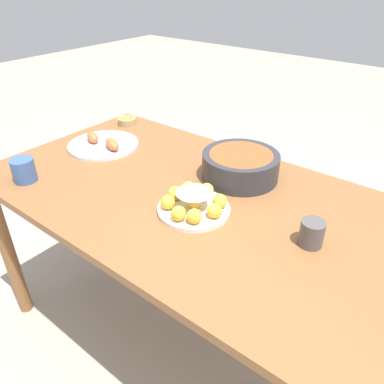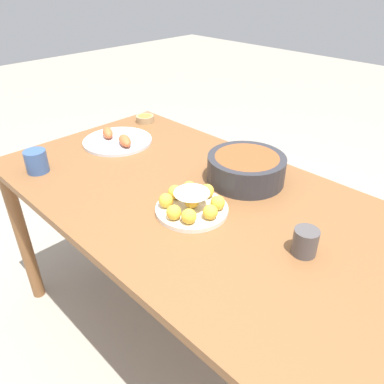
% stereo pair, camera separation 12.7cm
% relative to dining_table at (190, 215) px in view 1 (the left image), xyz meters
% --- Properties ---
extents(ground_plane, '(12.00, 12.00, 0.00)m').
position_rel_dining_table_xyz_m(ground_plane, '(0.00, 0.00, -0.68)').
color(ground_plane, '#9E9384').
extents(dining_table, '(1.57, 0.87, 0.77)m').
position_rel_dining_table_xyz_m(dining_table, '(0.00, 0.00, 0.00)').
color(dining_table, brown).
rests_on(dining_table, ground_plane).
extents(cake_plate, '(0.24, 0.24, 0.08)m').
position_rel_dining_table_xyz_m(cake_plate, '(0.08, -0.08, 0.12)').
color(cake_plate, silver).
rests_on(cake_plate, dining_table).
extents(serving_bowl, '(0.29, 0.29, 0.10)m').
position_rel_dining_table_xyz_m(serving_bowl, '(0.08, 0.21, 0.15)').
color(serving_bowl, '#2D2D33').
rests_on(serving_bowl, dining_table).
extents(sauce_bowl, '(0.09, 0.09, 0.03)m').
position_rel_dining_table_xyz_m(sauce_bowl, '(-0.67, 0.32, 0.11)').
color(sauce_bowl, tan).
rests_on(sauce_bowl, dining_table).
extents(seafood_platter, '(0.31, 0.31, 0.06)m').
position_rel_dining_table_xyz_m(seafood_platter, '(-0.55, 0.07, 0.11)').
color(seafood_platter, silver).
rests_on(seafood_platter, dining_table).
extents(cup_near, '(0.09, 0.09, 0.09)m').
position_rel_dining_table_xyz_m(cup_near, '(-0.54, -0.31, 0.14)').
color(cup_near, '#38568E').
rests_on(cup_near, dining_table).
extents(cup_far, '(0.07, 0.07, 0.08)m').
position_rel_dining_table_xyz_m(cup_far, '(0.45, -0.01, 0.13)').
color(cup_far, '#4C4747').
rests_on(cup_far, dining_table).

